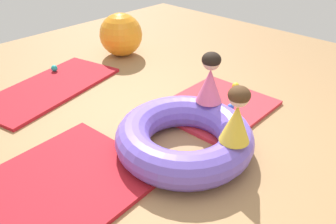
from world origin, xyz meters
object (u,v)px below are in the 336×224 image
object	(u,v)px
play_ball_blue	(231,107)
exercise_ball_large	(121,35)
child_in_yellow	(237,115)
play_ball_teal	(54,68)
child_in_pink	(210,78)
play_ball_yellow	(236,86)
inflatable_cushion	(184,137)

from	to	relation	value
play_ball_blue	exercise_ball_large	size ratio (longest dim) A/B	0.12
child_in_yellow	play_ball_teal	world-z (taller)	child_in_yellow
child_in_pink	play_ball_yellow	size ratio (longest dim) A/B	5.75
inflatable_cushion	play_ball_blue	xyz separation A→B (m)	(0.86, 0.08, -0.08)
child_in_yellow	play_ball_teal	bearing A→B (deg)	-76.81
play_ball_yellow	exercise_ball_large	distance (m)	1.95
child_in_pink	play_ball_teal	distance (m)	2.36
child_in_pink	inflatable_cushion	bearing A→B (deg)	107.81
child_in_yellow	play_ball_blue	size ratio (longest dim) A/B	6.45
child_in_yellow	play_ball_blue	xyz separation A→B (m)	(0.78, 0.54, -0.47)
play_ball_blue	child_in_pink	bearing A→B (deg)	178.73
play_ball_yellow	exercise_ball_large	size ratio (longest dim) A/B	0.14
play_ball_blue	exercise_ball_large	world-z (taller)	exercise_ball_large
play_ball_blue	play_ball_teal	xyz separation A→B (m)	(-0.77, 2.29, 0.01)
child_in_yellow	inflatable_cushion	bearing A→B (deg)	-67.17
inflatable_cushion	child_in_yellow	size ratio (longest dim) A/B	2.58
play_ball_teal	play_ball_yellow	bearing A→B (deg)	-59.24
play_ball_teal	exercise_ball_large	xyz separation A→B (m)	(1.07, -0.12, 0.23)
play_ball_teal	play_ball_yellow	distance (m)	2.38
exercise_ball_large	play_ball_blue	bearing A→B (deg)	-97.84
inflatable_cushion	child_in_pink	world-z (taller)	child_in_pink
child_in_pink	exercise_ball_large	world-z (taller)	child_in_pink
child_in_yellow	play_ball_yellow	bearing A→B (deg)	-133.97
play_ball_yellow	exercise_ball_large	world-z (taller)	exercise_ball_large
play_ball_yellow	child_in_yellow	bearing A→B (deg)	-147.46
play_ball_blue	exercise_ball_large	distance (m)	2.21
child_in_pink	play_ball_blue	bearing A→B (deg)	-84.77
inflatable_cushion	play_ball_blue	bearing A→B (deg)	5.49
play_ball_yellow	inflatable_cushion	bearing A→B (deg)	-165.98
play_ball_yellow	play_ball_teal	bearing A→B (deg)	120.76
play_ball_teal	child_in_pink	bearing A→B (deg)	-80.88
child_in_yellow	child_in_pink	xyz separation A→B (m)	(0.38, 0.55, 0.01)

